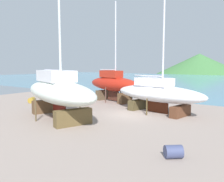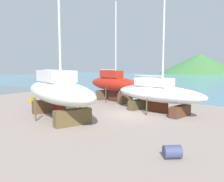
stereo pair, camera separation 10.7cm
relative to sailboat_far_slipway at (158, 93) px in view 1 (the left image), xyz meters
The scene contains 9 objects.
ground_plane 4.90m from the sailboat_far_slipway, 111.26° to the right, with size 44.22×44.22×0.00m, color gray.
headland_hill 119.59m from the sailboat_far_slipway, 103.12° to the left, with size 88.22×88.22×21.42m, color #40753D.
sailboat_far_slipway is the anchor object (origin of this frame).
sailboat_mid_port 7.64m from the sailboat_far_slipway, 156.94° to the left, with size 8.03×3.75×11.46m.
sailboat_small_center 8.75m from the sailboat_far_slipway, 130.13° to the right, with size 11.40×7.04×17.29m.
worker 5.68m from the sailboat_far_slipway, 131.81° to the left, with size 0.49×0.46×1.60m.
barrel_blue_faded 14.47m from the sailboat_far_slipway, 166.81° to the right, with size 0.64×0.64×0.95m, color olive.
barrel_rust_far 10.55m from the sailboat_far_slipway, 61.65° to the right, with size 0.63×0.63×0.80m, color #3C4469.
timber_short_cross 15.10m from the sailboat_far_slipway, behind, with size 1.97×0.20×0.13m, color brown.
Camera 1 is at (10.25, -17.17, 4.32)m, focal length 36.97 mm.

